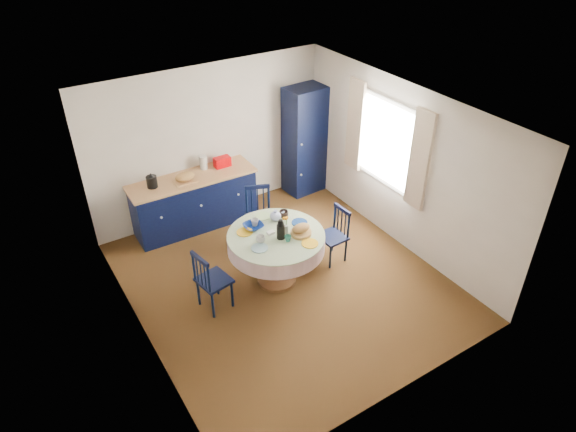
# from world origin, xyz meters

# --- Properties ---
(floor) EXTENTS (4.50, 4.50, 0.00)m
(floor) POSITION_xyz_m (0.00, 0.00, 0.00)
(floor) COLOR black
(floor) RESTS_ON ground
(ceiling) EXTENTS (4.50, 4.50, 0.00)m
(ceiling) POSITION_xyz_m (0.00, 0.00, 2.50)
(ceiling) COLOR white
(ceiling) RESTS_ON wall_back
(wall_back) EXTENTS (4.00, 0.02, 2.50)m
(wall_back) POSITION_xyz_m (0.00, 2.25, 1.25)
(wall_back) COLOR silver
(wall_back) RESTS_ON floor
(wall_left) EXTENTS (0.02, 4.50, 2.50)m
(wall_left) POSITION_xyz_m (-2.00, 0.00, 1.25)
(wall_left) COLOR silver
(wall_left) RESTS_ON floor
(wall_right) EXTENTS (0.02, 4.50, 2.50)m
(wall_right) POSITION_xyz_m (2.00, 0.00, 1.25)
(wall_right) COLOR silver
(wall_right) RESTS_ON floor
(window) EXTENTS (0.10, 1.74, 1.45)m
(window) POSITION_xyz_m (1.95, 0.30, 1.52)
(window) COLOR white
(window) RESTS_ON wall_right
(kitchen_counter) EXTENTS (2.01, 0.66, 1.13)m
(kitchen_counter) POSITION_xyz_m (-0.48, 1.96, 0.46)
(kitchen_counter) COLOR black
(kitchen_counter) RESTS_ON floor
(pantry_cabinet) EXTENTS (0.70, 0.52, 1.91)m
(pantry_cabinet) POSITION_xyz_m (1.66, 2.00, 0.96)
(pantry_cabinet) COLOR black
(pantry_cabinet) RESTS_ON floor
(dining_table) EXTENTS (1.31, 1.31, 1.07)m
(dining_table) POSITION_xyz_m (-0.09, 0.07, 0.67)
(dining_table) COLOR #532F17
(dining_table) RESTS_ON floor
(chair_left) EXTENTS (0.45, 0.46, 0.90)m
(chair_left) POSITION_xyz_m (-1.07, 0.06, 0.46)
(chair_left) COLOR black
(chair_left) RESTS_ON floor
(chair_far) EXTENTS (0.54, 0.53, 0.93)m
(chair_far) POSITION_xyz_m (0.17, 1.01, 0.47)
(chair_far) COLOR black
(chair_far) RESTS_ON floor
(chair_right) EXTENTS (0.38, 0.40, 0.85)m
(chair_right) POSITION_xyz_m (0.88, 0.05, 0.43)
(chair_right) COLOR black
(chair_right) RESTS_ON floor
(mug_a) EXTENTS (0.12, 0.12, 0.09)m
(mug_a) POSITION_xyz_m (-0.35, 0.03, 0.84)
(mug_a) COLOR silver
(mug_a) RESTS_ON dining_table
(mug_b) EXTENTS (0.09, 0.09, 0.08)m
(mug_b) POSITION_xyz_m (-0.04, -0.14, 0.84)
(mug_b) COLOR #2A7565
(mug_b) RESTS_ON dining_table
(mug_c) EXTENTS (0.13, 0.13, 0.11)m
(mug_c) POSITION_xyz_m (0.21, 0.36, 0.85)
(mug_c) COLOR black
(mug_c) RESTS_ON dining_table
(mug_d) EXTENTS (0.11, 0.11, 0.10)m
(mug_d) POSITION_xyz_m (-0.22, 0.41, 0.85)
(mug_d) COLOR silver
(mug_d) RESTS_ON dining_table
(cobalt_bowl) EXTENTS (0.27, 0.27, 0.07)m
(cobalt_bowl) POSITION_xyz_m (-0.27, 0.36, 0.83)
(cobalt_bowl) COLOR navy
(cobalt_bowl) RESTS_ON dining_table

